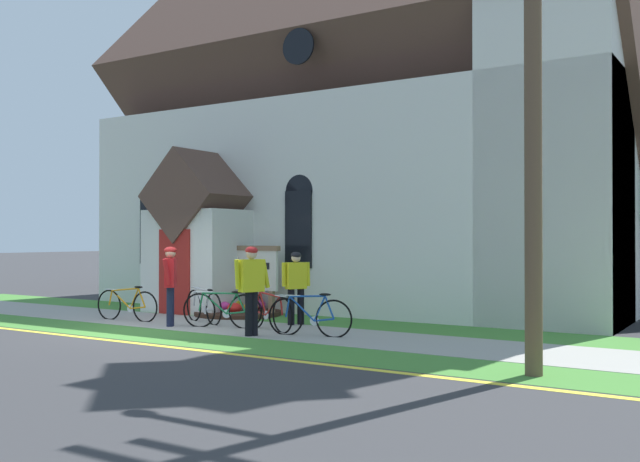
% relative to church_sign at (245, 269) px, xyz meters
% --- Properties ---
extents(ground, '(140.00, 140.00, 0.00)m').
position_rel_church_sign_xyz_m(ground, '(0.22, 0.56, -1.11)').
color(ground, '#333335').
extents(sidewalk_slab, '(32.00, 2.19, 0.01)m').
position_rel_church_sign_xyz_m(sidewalk_slab, '(1.18, -2.14, -1.11)').
color(sidewalk_slab, '#99968E').
rests_on(sidewalk_slab, ground).
extents(grass_verge, '(32.00, 1.48, 0.01)m').
position_rel_church_sign_xyz_m(grass_verge, '(1.18, -3.97, -1.11)').
color(grass_verge, '#427F33').
rests_on(grass_verge, ground).
extents(church_lawn, '(24.00, 1.68, 0.01)m').
position_rel_church_sign_xyz_m(church_lawn, '(1.18, -0.20, -1.11)').
color(church_lawn, '#427F33').
rests_on(church_lawn, ground).
extents(curb_paint_stripe, '(28.00, 0.16, 0.01)m').
position_rel_church_sign_xyz_m(curb_paint_stripe, '(1.18, -4.86, -1.11)').
color(curb_paint_stripe, yellow).
rests_on(curb_paint_stripe, ground).
extents(church_building, '(15.00, 12.58, 14.44)m').
position_rel_church_sign_xyz_m(church_building, '(1.51, 5.73, 3.99)').
color(church_building, silver).
rests_on(church_building, ground).
extents(church_sign, '(2.17, 0.28, 1.70)m').
position_rel_church_sign_xyz_m(church_sign, '(0.00, 0.00, 0.00)').
color(church_sign, '#7F6047').
rests_on(church_sign, ground).
extents(flower_bed, '(2.12, 2.12, 0.34)m').
position_rel_church_sign_xyz_m(flower_bed, '(0.00, -0.26, -1.02)').
color(flower_bed, '#382319').
rests_on(flower_bed, ground).
extents(bicycle_green, '(1.71, 0.57, 0.80)m').
position_rel_church_sign_xyz_m(bicycle_green, '(1.26, -2.37, -0.73)').
color(bicycle_green, black).
rests_on(bicycle_green, ground).
extents(bicycle_blue, '(1.71, 0.37, 0.85)m').
position_rel_church_sign_xyz_m(bicycle_blue, '(3.50, -2.44, -0.73)').
color(bicycle_blue, black).
rests_on(bicycle_blue, ground).
extents(bicycle_orange, '(1.60, 0.69, 0.80)m').
position_rel_church_sign_xyz_m(bicycle_orange, '(0.35, -1.92, -0.74)').
color(bicycle_orange, black).
rests_on(bicycle_orange, ground).
extents(bicycle_black, '(1.77, 0.20, 0.82)m').
position_rel_church_sign_xyz_m(bicycle_black, '(-1.40, -2.54, -0.74)').
color(bicycle_black, black).
rests_on(bicycle_black, ground).
extents(bicycle_silver, '(1.68, 0.71, 0.83)m').
position_rel_church_sign_xyz_m(bicycle_silver, '(2.28, -2.12, -0.73)').
color(bicycle_silver, black).
rests_on(bicycle_silver, ground).
extents(cyclist_in_green_jersey, '(0.37, 0.70, 1.73)m').
position_rel_church_sign_xyz_m(cyclist_in_green_jersey, '(2.55, -3.04, -0.09)').
color(cyclist_in_green_jersey, black).
rests_on(cyclist_in_green_jersey, ground).
extents(cyclist_in_yellow_jersey, '(0.42, 0.54, 1.59)m').
position_rel_church_sign_xyz_m(cyclist_in_yellow_jersey, '(2.29, -1.13, -0.19)').
color(cyclist_in_yellow_jersey, black).
rests_on(cyclist_in_yellow_jersey, ground).
extents(cyclist_in_blue_jersey, '(0.45, 0.66, 1.70)m').
position_rel_church_sign_xyz_m(cyclist_in_blue_jersey, '(0.17, -2.78, -0.11)').
color(cyclist_in_blue_jersey, '#191E38').
rests_on(cyclist_in_blue_jersey, ground).
extents(utility_pole, '(3.12, 0.28, 8.89)m').
position_rel_church_sign_xyz_m(utility_pole, '(8.12, -4.06, 3.81)').
color(utility_pole, brown).
rests_on(utility_pole, ground).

